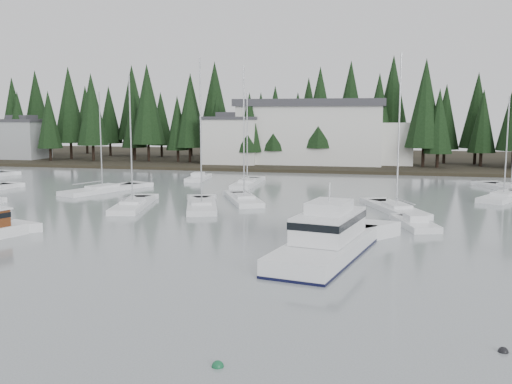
% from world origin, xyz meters
% --- Properties ---
extents(far_shore_land, '(240.00, 54.00, 1.00)m').
position_xyz_m(far_shore_land, '(0.00, 97.00, 0.00)').
color(far_shore_land, black).
rests_on(far_shore_land, ground).
extents(conifer_treeline, '(200.00, 22.00, 20.00)m').
position_xyz_m(conifer_treeline, '(0.00, 86.00, 0.00)').
color(conifer_treeline, black).
rests_on(conifer_treeline, ground).
extents(house_west, '(9.54, 7.42, 8.75)m').
position_xyz_m(house_west, '(-18.00, 79.00, 4.65)').
color(house_west, silver).
rests_on(house_west, ground).
extents(house_far_west, '(8.48, 7.42, 8.25)m').
position_xyz_m(house_far_west, '(-60.00, 81.00, 4.40)').
color(house_far_west, '#999EA0').
rests_on(house_far_west, ground).
extents(harbor_inn, '(29.50, 11.50, 10.90)m').
position_xyz_m(harbor_inn, '(-2.96, 82.34, 5.78)').
color(harbor_inn, silver).
rests_on(harbor_inn, ground).
extents(cabin_cruiser_center, '(6.26, 12.85, 5.30)m').
position_xyz_m(cabin_cruiser_center, '(4.04, 19.35, 0.80)').
color(cabin_cruiser_center, white).
rests_on(cabin_cruiser_center, ground).
extents(sailboat_0, '(6.32, 10.92, 11.92)m').
position_xyz_m(sailboat_0, '(-24.20, 44.04, 0.05)').
color(sailboat_0, white).
rests_on(sailboat_0, ground).
extents(sailboat_1, '(5.84, 8.83, 14.13)m').
position_xyz_m(sailboat_1, '(-6.37, 39.95, 0.09)').
color(sailboat_1, white).
rests_on(sailboat_1, ground).
extents(sailboat_2, '(5.95, 9.58, 14.78)m').
position_xyz_m(sailboat_2, '(8.62, 37.26, 0.09)').
color(sailboat_2, white).
rests_on(sailboat_2, ground).
extents(sailboat_4, '(6.07, 9.34, 11.20)m').
position_xyz_m(sailboat_4, '(21.99, 55.33, 0.05)').
color(sailboat_4, white).
rests_on(sailboat_4, ground).
extents(sailboat_7, '(4.57, 9.97, 12.96)m').
position_xyz_m(sailboat_7, '(-15.94, 34.29, 0.07)').
color(sailboat_7, white).
rests_on(sailboat_7, ground).
extents(sailboat_9, '(2.68, 9.87, 12.14)m').
position_xyz_m(sailboat_9, '(-9.34, 53.65, 0.07)').
color(sailboat_9, white).
rests_on(sailboat_9, ground).
extents(sailboat_11, '(6.70, 9.30, 11.24)m').
position_xyz_m(sailboat_11, '(19.77, 47.83, 0.06)').
color(sailboat_11, white).
rests_on(sailboat_11, ground).
extents(sailboat_12, '(5.52, 9.90, 14.53)m').
position_xyz_m(sailboat_12, '(-9.37, 35.35, 0.08)').
color(sailboat_12, white).
rests_on(sailboat_12, ground).
extents(runabout_1, '(3.76, 6.15, 1.42)m').
position_xyz_m(runabout_1, '(9.96, 30.30, 0.13)').
color(runabout_1, white).
rests_on(runabout_1, ground).
extents(runabout_3, '(2.68, 6.62, 1.42)m').
position_xyz_m(runabout_3, '(-17.21, 57.75, 0.13)').
color(runabout_3, white).
rests_on(runabout_3, ground).
extents(mooring_buoy_green, '(0.44, 0.44, 0.44)m').
position_xyz_m(mooring_buoy_green, '(1.90, 2.64, 0.00)').
color(mooring_buoy_green, '#145933').
rests_on(mooring_buoy_green, ground).
extents(mooring_buoy_dark, '(0.39, 0.39, 0.39)m').
position_xyz_m(mooring_buoy_dark, '(11.92, 6.17, 0.00)').
color(mooring_buoy_dark, black).
rests_on(mooring_buoy_dark, ground).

